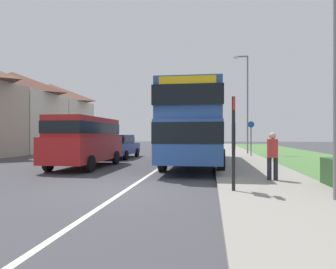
{
  "coord_description": "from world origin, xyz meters",
  "views": [
    {
      "loc": [
        2.39,
        -8.17,
        1.6
      ],
      "look_at": [
        0.64,
        4.03,
        1.6
      ],
      "focal_mm": 31.53,
      "sensor_mm": 36.0,
      "label": 1
    }
  ],
  "objects_px": {
    "parked_car_blue": "(119,145)",
    "pedestrian_at_stop": "(272,154)",
    "street_lamp_near": "(331,27)",
    "bus_stop_sign": "(233,137)",
    "cycle_route_sign": "(251,137)",
    "double_decker_bus": "(195,124)",
    "street_lamp_mid": "(246,98)",
    "parked_van_red": "(86,138)"
  },
  "relations": [
    {
      "from": "bus_stop_sign",
      "to": "parked_van_red",
      "type": "bearing_deg",
      "value": 139.59
    },
    {
      "from": "street_lamp_near",
      "to": "parked_car_blue",
      "type": "bearing_deg",
      "value": 126.19
    },
    {
      "from": "double_decker_bus",
      "to": "street_lamp_near",
      "type": "xyz_separation_m",
      "value": [
        3.51,
        -8.34,
        1.91
      ]
    },
    {
      "from": "bus_stop_sign",
      "to": "cycle_route_sign",
      "type": "distance_m",
      "value": 13.35
    },
    {
      "from": "parked_car_blue",
      "to": "pedestrian_at_stop",
      "type": "distance_m",
      "value": 12.27
    },
    {
      "from": "pedestrian_at_stop",
      "to": "street_lamp_mid",
      "type": "xyz_separation_m",
      "value": [
        0.78,
        13.72,
        3.46
      ]
    },
    {
      "from": "bus_stop_sign",
      "to": "street_lamp_mid",
      "type": "distance_m",
      "value": 16.15
    },
    {
      "from": "double_decker_bus",
      "to": "bus_stop_sign",
      "type": "bearing_deg",
      "value": -79.49
    },
    {
      "from": "double_decker_bus",
      "to": "parked_car_blue",
      "type": "bearing_deg",
      "value": 145.12
    },
    {
      "from": "cycle_route_sign",
      "to": "parked_van_red",
      "type": "bearing_deg",
      "value": -139.25
    },
    {
      "from": "street_lamp_mid",
      "to": "double_decker_bus",
      "type": "bearing_deg",
      "value": -113.66
    },
    {
      "from": "parked_van_red",
      "to": "cycle_route_sign",
      "type": "xyz_separation_m",
      "value": [
        8.78,
        7.56,
        0.01
      ]
    },
    {
      "from": "double_decker_bus",
      "to": "bus_stop_sign",
      "type": "relative_size",
      "value": 4.1
    },
    {
      "from": "double_decker_bus",
      "to": "parked_van_red",
      "type": "bearing_deg",
      "value": -159.27
    },
    {
      "from": "cycle_route_sign",
      "to": "street_lamp_near",
      "type": "height_order",
      "value": "street_lamp_near"
    },
    {
      "from": "bus_stop_sign",
      "to": "cycle_route_sign",
      "type": "bearing_deg",
      "value": 80.52
    },
    {
      "from": "double_decker_bus",
      "to": "parked_van_red",
      "type": "distance_m",
      "value": 5.58
    },
    {
      "from": "parked_car_blue",
      "to": "bus_stop_sign",
      "type": "xyz_separation_m",
      "value": [
        6.69,
        -11.25,
        0.67
      ]
    },
    {
      "from": "parked_car_blue",
      "to": "pedestrian_at_stop",
      "type": "xyz_separation_m",
      "value": [
        8.09,
        -9.23,
        0.1
      ]
    },
    {
      "from": "parked_van_red",
      "to": "bus_stop_sign",
      "type": "relative_size",
      "value": 2.1
    },
    {
      "from": "double_decker_bus",
      "to": "pedestrian_at_stop",
      "type": "bearing_deg",
      "value": -63.21
    },
    {
      "from": "double_decker_bus",
      "to": "parked_car_blue",
      "type": "height_order",
      "value": "double_decker_bus"
    },
    {
      "from": "pedestrian_at_stop",
      "to": "cycle_route_sign",
      "type": "bearing_deg",
      "value": 85.88
    },
    {
      "from": "pedestrian_at_stop",
      "to": "street_lamp_near",
      "type": "distance_m",
      "value": 4.22
    },
    {
      "from": "parked_van_red",
      "to": "street_lamp_near",
      "type": "distance_m",
      "value": 11.1
    },
    {
      "from": "double_decker_bus",
      "to": "bus_stop_sign",
      "type": "distance_m",
      "value": 7.72
    },
    {
      "from": "parked_van_red",
      "to": "street_lamp_mid",
      "type": "xyz_separation_m",
      "value": [
        8.76,
        10.13,
        3.01
      ]
    },
    {
      "from": "double_decker_bus",
      "to": "parked_car_blue",
      "type": "relative_size",
      "value": 2.36
    },
    {
      "from": "bus_stop_sign",
      "to": "parked_car_blue",
      "type": "bearing_deg",
      "value": 120.74
    },
    {
      "from": "cycle_route_sign",
      "to": "street_lamp_mid",
      "type": "bearing_deg",
      "value": 90.5
    },
    {
      "from": "parked_car_blue",
      "to": "street_lamp_mid",
      "type": "distance_m",
      "value": 10.56
    },
    {
      "from": "double_decker_bus",
      "to": "parked_van_red",
      "type": "xyz_separation_m",
      "value": [
        -5.18,
        -1.96,
        -0.72
      ]
    },
    {
      "from": "parked_van_red",
      "to": "bus_stop_sign",
      "type": "bearing_deg",
      "value": -40.41
    },
    {
      "from": "double_decker_bus",
      "to": "pedestrian_at_stop",
      "type": "xyz_separation_m",
      "value": [
        2.8,
        -5.54,
        -1.17
      ]
    },
    {
      "from": "pedestrian_at_stop",
      "to": "street_lamp_near",
      "type": "height_order",
      "value": "street_lamp_near"
    },
    {
      "from": "street_lamp_mid",
      "to": "parked_car_blue",
      "type": "bearing_deg",
      "value": -153.16
    },
    {
      "from": "street_lamp_near",
      "to": "double_decker_bus",
      "type": "bearing_deg",
      "value": 112.83
    },
    {
      "from": "parked_van_red",
      "to": "pedestrian_at_stop",
      "type": "height_order",
      "value": "parked_van_red"
    },
    {
      "from": "parked_car_blue",
      "to": "pedestrian_at_stop",
      "type": "relative_size",
      "value": 2.71
    },
    {
      "from": "double_decker_bus",
      "to": "street_lamp_mid",
      "type": "relative_size",
      "value": 1.37
    },
    {
      "from": "cycle_route_sign",
      "to": "street_lamp_near",
      "type": "relative_size",
      "value": 0.36
    },
    {
      "from": "pedestrian_at_stop",
      "to": "bus_stop_sign",
      "type": "xyz_separation_m",
      "value": [
        -1.4,
        -2.02,
        0.56
      ]
    }
  ]
}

